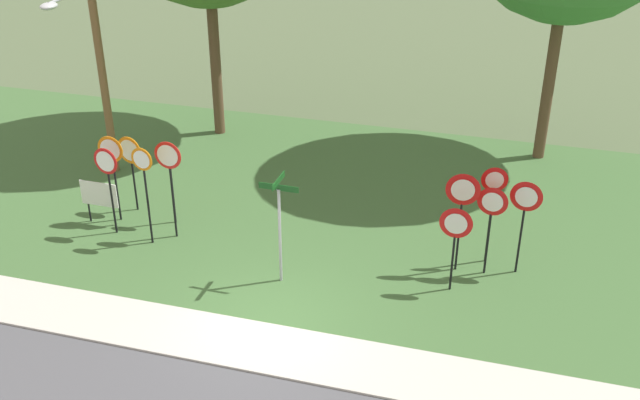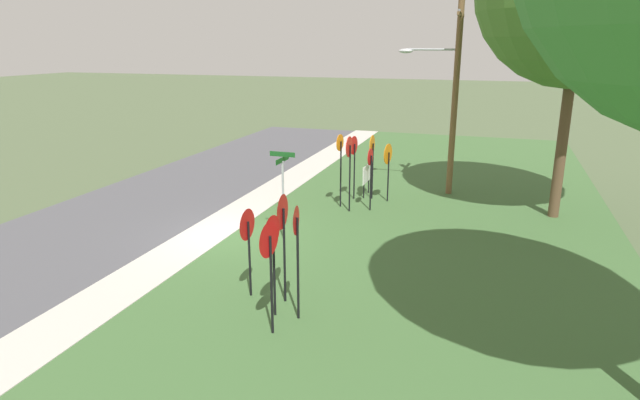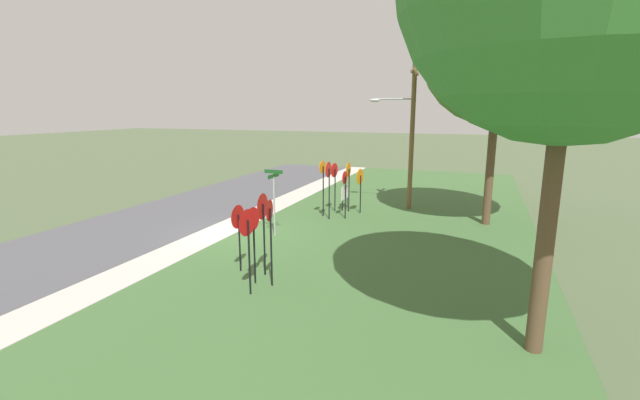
{
  "view_description": "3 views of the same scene",
  "coord_description": "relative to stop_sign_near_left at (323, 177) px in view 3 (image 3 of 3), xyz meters",
  "views": [
    {
      "loc": [
        4.74,
        -12.48,
        10.16
      ],
      "look_at": [
        0.36,
        2.85,
        1.75
      ],
      "focal_mm": 41.8,
      "sensor_mm": 36.0,
      "label": 1
    },
    {
      "loc": [
        14.44,
        7.77,
        5.93
      ],
      "look_at": [
        -0.86,
        2.73,
        1.22
      ],
      "focal_mm": 30.15,
      "sensor_mm": 36.0,
      "label": 2
    },
    {
      "loc": [
        15.08,
        9.5,
        5.2
      ],
      "look_at": [
        -0.61,
        3.61,
        1.63
      ],
      "focal_mm": 24.01,
      "sensor_mm": 36.0,
      "label": 3
    }
  ],
  "objects": [
    {
      "name": "stop_sign_far_center",
      "position": [
        -1.17,
        0.21,
        -0.13
      ],
      "size": [
        0.71,
        0.13,
        2.48
      ],
      "rotation": [
        0.0,
        0.0,
        -0.14
      ],
      "color": "black",
      "rests_on": "grass_median"
    },
    {
      "name": "stop_sign_near_left",
      "position": [
        0.0,
        0.0,
        0.0
      ],
      "size": [
        0.61,
        0.12,
        2.73
      ],
      "rotation": [
        0.0,
        0.0,
        -0.13
      ],
      "color": "black",
      "rests_on": "grass_median"
    },
    {
      "name": "street_name_post",
      "position": [
        3.82,
        -0.72,
        -0.28
      ],
      "size": [
        0.96,
        0.82,
        2.76
      ],
      "rotation": [
        0.0,
        0.0,
        -0.02
      ],
      "color": "#9EA0A8",
      "rests_on": "grass_median"
    },
    {
      "name": "notice_board",
      "position": [
        -1.79,
        0.59,
        -1.1
      ],
      "size": [
        1.1,
        0.06,
        1.25
      ],
      "rotation": [
        0.0,
        0.0,
        -0.02
      ],
      "color": "black",
      "rests_on": "grass_median"
    },
    {
      "name": "sidewalk_strip",
      "position": [
        4.11,
        -3.23,
        -1.94
      ],
      "size": [
        44.0,
        1.6,
        0.06
      ],
      "primitive_type": "cube",
      "color": "#BCB7AD",
      "rests_on": "ground_plane"
    },
    {
      "name": "stop_sign_far_left",
      "position": [
        -1.26,
        1.53,
        -0.3
      ],
      "size": [
        0.78,
        0.17,
        2.25
      ],
      "rotation": [
        0.0,
        0.0,
        -0.18
      ],
      "color": "black",
      "rests_on": "grass_median"
    },
    {
      "name": "yield_sign_center",
      "position": [
        7.82,
        0.89,
        0.05
      ],
      "size": [
        0.82,
        0.12,
        2.63
      ],
      "rotation": [
        0.0,
        0.0,
        0.07
      ],
      "color": "black",
      "rests_on": "grass_median"
    },
    {
      "name": "stop_sign_near_right",
      "position": [
        0.11,
        1.16,
        -0.3
      ],
      "size": [
        0.61,
        0.11,
        2.3
      ],
      "rotation": [
        0.0,
        0.0,
        -0.06
      ],
      "color": "black",
      "rests_on": "grass_median"
    },
    {
      "name": "yield_sign_far_right",
      "position": [
        7.79,
        -0.02,
        -0.31
      ],
      "size": [
        0.76,
        0.1,
        2.19
      ],
      "rotation": [
        0.0,
        0.0,
        -0.03
      ],
      "color": "black",
      "rests_on": "grass_median"
    },
    {
      "name": "yield_sign_near_left",
      "position": [
        9.26,
        1.18,
        -0.08
      ],
      "size": [
        0.76,
        0.13,
        2.48
      ],
      "rotation": [
        0.0,
        0.0,
        -0.12
      ],
      "color": "black",
      "rests_on": "grass_median"
    },
    {
      "name": "stop_sign_far_right",
      "position": [
        -1.42,
        0.87,
        -0.1
      ],
      "size": [
        0.74,
        0.1,
        2.51
      ],
      "rotation": [
        0.0,
        0.0,
        -0.02
      ],
      "color": "black",
      "rests_on": "grass_median"
    },
    {
      "name": "ground_plane",
      "position": [
        4.11,
        -2.43,
        -1.97
      ],
      "size": [
        160.0,
        160.0,
        0.0
      ],
      "primitive_type": "plane",
      "color": "#4C5B3D"
    },
    {
      "name": "yield_sign_far_left",
      "position": [
        8.51,
        0.93,
        -0.18
      ],
      "size": [
        0.73,
        0.12,
        2.35
      ],
      "rotation": [
        0.0,
        0.0,
        -0.09
      ],
      "color": "black",
      "rests_on": "grass_median"
    },
    {
      "name": "oak_tree_left",
      "position": [
        -1.22,
        7.52,
        5.8
      ],
      "size": [
        6.64,
        6.64,
        11.06
      ],
      "color": "brown",
      "rests_on": "grass_median"
    },
    {
      "name": "road_asphalt",
      "position": [
        4.11,
        -7.23,
        -1.96
      ],
      "size": [
        44.0,
        6.4,
        0.01
      ],
      "primitive_type": "cube",
      "color": "#4C4C51",
      "rests_on": "ground_plane"
    },
    {
      "name": "stop_sign_center_tall",
      "position": [
        0.47,
        0.47,
        0.08
      ],
      "size": [
        0.74,
        0.1,
        2.75
      ],
      "rotation": [
        0.0,
        0.0,
        -0.03
      ],
      "color": "black",
      "rests_on": "grass_median"
    },
    {
      "name": "grass_median",
      "position": [
        4.11,
        3.57,
        -1.95
      ],
      "size": [
        44.0,
        12.0,
        0.04
      ],
      "primitive_type": "cube",
      "color": "#3D6033",
      "rests_on": "ground_plane"
    },
    {
      "name": "utility_pole",
      "position": [
        -3.17,
        3.53,
        2.35
      ],
      "size": [
        2.1,
        2.4,
        7.86
      ],
      "color": "brown",
      "rests_on": "grass_median"
    },
    {
      "name": "yield_sign_near_right",
      "position": [
        8.49,
        1.49,
        -0.0
      ],
      "size": [
        0.64,
        0.13,
        2.61
      ],
      "rotation": [
        0.0,
        0.0,
        0.15
      ],
      "color": "black",
      "rests_on": "grass_median"
    }
  ]
}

